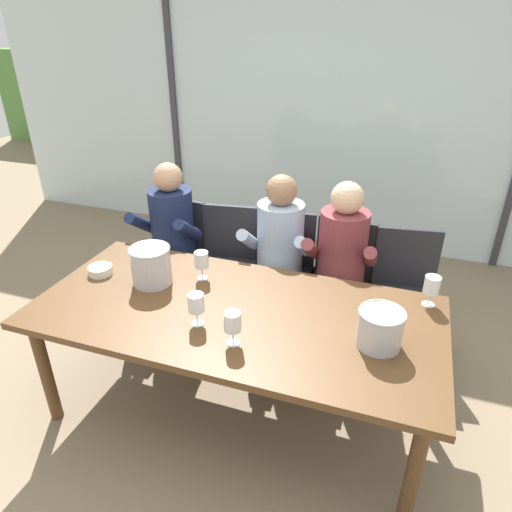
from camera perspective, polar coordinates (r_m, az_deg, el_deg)
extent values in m
plane|color=#847056|center=(3.65, 3.39, -7.72)|extent=(14.00, 14.00, 0.00)
cube|color=silver|center=(4.55, 9.50, 17.03)|extent=(7.38, 0.03, 2.60)
cube|color=#38383D|center=(5.09, -10.20, 18.07)|extent=(0.06, 0.06, 2.60)
cube|color=#568942|center=(8.22, 14.22, 17.74)|extent=(13.38, 2.40, 1.62)
cube|color=brown|center=(2.47, -2.69, -7.07)|extent=(2.18, 1.02, 0.04)
cylinder|color=brown|center=(2.90, -24.83, -13.04)|extent=(0.07, 0.07, 0.68)
cylinder|color=brown|center=(2.31, 19.05, -24.46)|extent=(0.07, 0.07, 0.68)
cylinder|color=brown|center=(3.39, -15.74, -4.99)|extent=(0.07, 0.07, 0.68)
cylinder|color=brown|center=(2.90, 19.67, -11.87)|extent=(0.07, 0.07, 0.68)
cube|color=#232328|center=(3.54, -10.53, -0.64)|extent=(0.47, 0.47, 0.03)
cube|color=#232328|center=(3.59, -9.11, 3.88)|extent=(0.42, 0.07, 0.42)
cylinder|color=#232328|center=(3.62, -14.36, -4.68)|extent=(0.04, 0.04, 0.45)
cylinder|color=#232328|center=(3.43, -9.22, -6.10)|extent=(0.04, 0.04, 0.45)
cylinder|color=#232328|center=(3.88, -11.08, -1.97)|extent=(0.04, 0.04, 0.45)
cylinder|color=#232328|center=(3.70, -6.16, -3.14)|extent=(0.04, 0.04, 0.45)
cube|color=#232328|center=(3.36, -3.85, -1.82)|extent=(0.50, 0.50, 0.03)
cube|color=#232328|center=(3.43, -3.14, 3.03)|extent=(0.42, 0.10, 0.42)
cylinder|color=#232328|center=(3.38, -7.67, -6.56)|extent=(0.04, 0.04, 0.45)
cylinder|color=#232328|center=(3.29, -1.32, -7.32)|extent=(0.04, 0.04, 0.45)
cylinder|color=#232328|center=(3.68, -5.87, -3.32)|extent=(0.04, 0.04, 0.45)
cylinder|color=#232328|center=(3.60, -0.04, -3.93)|extent=(0.04, 0.04, 0.45)
cube|color=#232328|center=(3.25, 3.13, -2.84)|extent=(0.48, 0.48, 0.03)
cube|color=#232328|center=(3.32, 3.88, 2.17)|extent=(0.42, 0.07, 0.42)
cylinder|color=#232328|center=(3.26, -0.93, -7.67)|extent=(0.04, 0.04, 0.45)
cylinder|color=#232328|center=(3.20, 5.73, -8.57)|extent=(0.04, 0.04, 0.45)
cylinder|color=#232328|center=(3.57, 0.61, -4.25)|extent=(0.04, 0.04, 0.45)
cylinder|color=#232328|center=(3.52, 6.68, -5.00)|extent=(0.04, 0.04, 0.45)
cube|color=#232328|center=(3.18, 9.91, -4.02)|extent=(0.48, 0.48, 0.03)
cube|color=#232328|center=(3.25, 11.20, 1.03)|extent=(0.42, 0.08, 0.42)
cylinder|color=#232328|center=(3.20, 5.33, -8.53)|extent=(0.04, 0.04, 0.45)
cylinder|color=#232328|center=(3.13, 11.97, -10.11)|extent=(0.04, 0.04, 0.45)
cylinder|color=#232328|center=(3.50, 7.48, -5.17)|extent=(0.04, 0.04, 0.45)
cylinder|color=#232328|center=(3.44, 13.53, -6.51)|extent=(0.04, 0.04, 0.45)
cube|color=#232328|center=(3.15, 18.05, -5.44)|extent=(0.50, 0.50, 0.03)
cube|color=#232328|center=(3.22, 18.31, -0.19)|extent=(0.42, 0.10, 0.42)
cylinder|color=#232328|center=(3.11, 14.22, -10.73)|extent=(0.04, 0.04, 0.45)
cylinder|color=#232328|center=(3.16, 21.20, -11.14)|extent=(0.04, 0.04, 0.45)
cylinder|color=#232328|center=(3.41, 14.03, -6.82)|extent=(0.04, 0.04, 0.45)
cylinder|color=#232328|center=(3.47, 20.33, -7.27)|extent=(0.04, 0.04, 0.45)
cylinder|color=#192347|center=(3.45, -10.44, 4.04)|extent=(0.33, 0.33, 0.52)
sphere|color=tan|center=(3.33, -10.96, 9.64)|extent=(0.21, 0.21, 0.21)
cube|color=#47423D|center=(3.45, -12.92, -1.04)|extent=(0.14, 0.40, 0.13)
cube|color=#47423D|center=(3.37, -10.26, -1.50)|extent=(0.14, 0.40, 0.13)
cylinder|color=#47423D|center=(3.44, -14.11, -6.31)|extent=(0.10, 0.10, 0.47)
cylinder|color=#47423D|center=(3.36, -11.45, -6.90)|extent=(0.10, 0.10, 0.47)
cylinder|color=#192347|center=(3.44, -14.21, 4.01)|extent=(0.09, 0.33, 0.26)
cylinder|color=#192347|center=(3.26, -8.48, 3.28)|extent=(0.09, 0.33, 0.26)
cylinder|color=#9EB2D1|center=(3.15, 2.99, 2.11)|extent=(0.34, 0.34, 0.52)
sphere|color=#936B4C|center=(3.02, 3.16, 8.20)|extent=(0.21, 0.21, 0.21)
cube|color=#47423D|center=(3.12, 0.40, -3.51)|extent=(0.15, 0.41, 0.13)
cube|color=#47423D|center=(3.09, 3.62, -3.99)|extent=(0.15, 0.41, 0.13)
cylinder|color=#47423D|center=(3.11, -0.65, -9.40)|extent=(0.10, 0.10, 0.47)
cylinder|color=#47423D|center=(3.07, 2.61, -9.96)|extent=(0.10, 0.10, 0.47)
cylinder|color=#9EB2D1|center=(3.08, -0.96, 2.06)|extent=(0.10, 0.33, 0.26)
cylinder|color=#9EB2D1|center=(3.00, 5.99, 1.17)|extent=(0.10, 0.33, 0.26)
cylinder|color=brown|center=(3.07, 10.76, 0.94)|extent=(0.33, 0.33, 0.52)
sphere|color=#DBAD89|center=(2.93, 11.36, 7.13)|extent=(0.21, 0.21, 0.21)
cube|color=#47423D|center=(3.04, 8.13, -4.84)|extent=(0.14, 0.40, 0.13)
cube|color=#47423D|center=(3.02, 11.50, -5.34)|extent=(0.14, 0.40, 0.13)
cylinder|color=#47423D|center=(3.02, 7.11, -10.91)|extent=(0.10, 0.10, 0.47)
cylinder|color=#47423D|center=(3.01, 10.54, -11.45)|extent=(0.10, 0.10, 0.47)
cylinder|color=brown|center=(2.98, 6.87, 0.90)|extent=(0.09, 0.33, 0.26)
cylinder|color=brown|center=(2.94, 14.13, -0.12)|extent=(0.09, 0.33, 0.26)
cylinder|color=#B7B7BC|center=(2.71, -12.99, -1.20)|extent=(0.23, 0.23, 0.22)
torus|color=silver|center=(2.66, -13.24, 0.88)|extent=(0.24, 0.24, 0.01)
cylinder|color=#B7B7BC|center=(2.24, 15.26, -8.79)|extent=(0.21, 0.21, 0.18)
torus|color=silver|center=(2.19, 15.55, -6.84)|extent=(0.22, 0.22, 0.01)
cylinder|color=silver|center=(2.93, -18.90, -1.69)|extent=(0.15, 0.15, 0.05)
cylinder|color=silver|center=(2.66, 20.72, -5.67)|extent=(0.07, 0.07, 0.00)
cylinder|color=silver|center=(2.64, 20.86, -4.95)|extent=(0.01, 0.01, 0.07)
cylinder|color=silver|center=(2.60, 21.17, -3.37)|extent=(0.08, 0.08, 0.09)
cylinder|color=maroon|center=(2.61, 21.07, -3.87)|extent=(0.07, 0.07, 0.04)
cylinder|color=silver|center=(2.75, -6.70, -2.72)|extent=(0.07, 0.07, 0.00)
cylinder|color=silver|center=(2.73, -6.75, -2.01)|extent=(0.01, 0.01, 0.07)
cylinder|color=silver|center=(2.69, -6.84, -0.43)|extent=(0.08, 0.08, 0.09)
cylinder|color=#560C1E|center=(2.70, -6.81, -0.93)|extent=(0.07, 0.07, 0.04)
cylinder|color=silver|center=(2.23, -2.88, -10.77)|extent=(0.07, 0.07, 0.00)
cylinder|color=silver|center=(2.20, -2.91, -9.96)|extent=(0.01, 0.01, 0.07)
cylinder|color=silver|center=(2.15, -2.96, -8.17)|extent=(0.08, 0.08, 0.09)
cylinder|color=#560C1E|center=(2.17, -2.94, -8.74)|extent=(0.07, 0.07, 0.04)
cylinder|color=silver|center=(2.37, -7.33, -8.33)|extent=(0.07, 0.07, 0.00)
cylinder|color=silver|center=(2.35, -7.39, -7.55)|extent=(0.01, 0.01, 0.07)
cylinder|color=silver|center=(2.30, -7.52, -5.82)|extent=(0.08, 0.08, 0.09)
cylinder|color=maroon|center=(2.31, -7.48, -6.37)|extent=(0.07, 0.07, 0.04)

